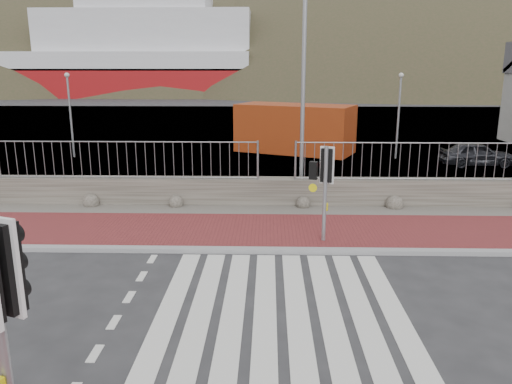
{
  "coord_description": "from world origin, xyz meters",
  "views": [
    {
      "loc": [
        -0.25,
        -8.49,
        4.46
      ],
      "look_at": [
        -0.55,
        3.0,
        1.53
      ],
      "focal_mm": 35.0,
      "sensor_mm": 36.0,
      "label": 1
    }
  ],
  "objects_px": {
    "traffic_signal_far": "(324,174)",
    "shipping_container": "(295,128)",
    "car_a": "(477,154)",
    "streetlight": "(308,67)",
    "ferry": "(106,59)"
  },
  "relations": [
    {
      "from": "traffic_signal_far",
      "to": "shipping_container",
      "type": "relative_size",
      "value": 0.42
    },
    {
      "from": "traffic_signal_far",
      "to": "car_a",
      "type": "distance_m",
      "value": 13.23
    },
    {
      "from": "shipping_container",
      "to": "car_a",
      "type": "distance_m",
      "value": 8.88
    },
    {
      "from": "shipping_container",
      "to": "car_a",
      "type": "bearing_deg",
      "value": 0.31
    },
    {
      "from": "streetlight",
      "to": "shipping_container",
      "type": "bearing_deg",
      "value": 105.89
    },
    {
      "from": "traffic_signal_far",
      "to": "car_a",
      "type": "height_order",
      "value": "traffic_signal_far"
    },
    {
      "from": "ferry",
      "to": "shipping_container",
      "type": "xyz_separation_m",
      "value": [
        25.75,
        -50.2,
        -4.12
      ]
    },
    {
      "from": "car_a",
      "to": "ferry",
      "type": "bearing_deg",
      "value": 32.22
    },
    {
      "from": "ferry",
      "to": "shipping_container",
      "type": "height_order",
      "value": "ferry"
    },
    {
      "from": "ferry",
      "to": "streetlight",
      "type": "bearing_deg",
      "value": -66.81
    },
    {
      "from": "streetlight",
      "to": "car_a",
      "type": "xyz_separation_m",
      "value": [
        8.22,
        6.07,
        -3.86
      ]
    },
    {
      "from": "streetlight",
      "to": "shipping_container",
      "type": "xyz_separation_m",
      "value": [
        0.12,
        9.64,
        -3.17
      ]
    },
    {
      "from": "ferry",
      "to": "streetlight",
      "type": "height_order",
      "value": "ferry"
    },
    {
      "from": "ferry",
      "to": "car_a",
      "type": "distance_m",
      "value": 63.72
    },
    {
      "from": "traffic_signal_far",
      "to": "streetlight",
      "type": "xyz_separation_m",
      "value": [
        -0.16,
        4.33,
        2.58
      ]
    }
  ]
}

